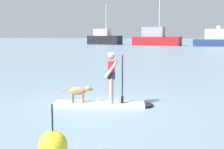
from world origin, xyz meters
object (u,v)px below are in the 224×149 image
Objects in this scene: person_paddler at (112,74)px; marker_buoy at (53,145)px; moored_boat_center at (221,40)px; dog at (79,91)px; paddleboard at (106,104)px; moored_boat_outer at (156,39)px; moored_boat_port at (104,38)px.

person_paddler is 4.53m from marker_buoy.
person_paddler is 0.14× the size of moored_boat_center.
moored_boat_center is at bearing 91.03° from dog.
moored_boat_center is at bearing 92.02° from person_paddler.
paddleboard is 0.28× the size of moored_boat_center.
paddleboard is at bearing -74.92° from moored_boat_outer.
moored_boat_center is (-1.85, 57.37, 1.25)m from paddleboard.
dog is 59.48m from moored_boat_outer.
person_paddler reaches higher than paddleboard.
moored_boat_center is 11.30× the size of marker_buoy.
moored_boat_port is 0.81× the size of moored_boat_center.
moored_boat_outer is (-14.63, 57.64, 1.05)m from dog.
paddleboard is at bearing 103.07° from marker_buoy.
moored_boat_port is 27.55m from moored_boat_center.
dog is 0.08× the size of moored_boat_center.
moored_boat_center is 61.76m from marker_buoy.
person_paddler is 1.57× the size of marker_buoy.
moored_boat_port is 70.94m from marker_buoy.
moored_boat_outer is at bearing 105.08° from paddleboard.
marker_buoy is (1.81, -3.99, -0.19)m from dog.
marker_buoy is (30.29, -64.14, -1.19)m from moored_boat_port.
marker_buoy reaches higher than dog.
marker_buoy is (16.44, -61.63, -1.24)m from moored_boat_outer.
paddleboard is at bearing -158.04° from person_paddler.
moored_boat_port is at bearing 174.90° from moored_boat_center.
paddleboard is 59.38m from moored_boat_outer.
dog is at bearing -158.04° from paddleboard.
moored_boat_port reaches higher than person_paddler.
moored_boat_outer reaches higher than moored_boat_center.
moored_boat_center is at bearing 0.24° from moored_boat_outer.
person_paddler is at bearing 100.67° from marker_buoy.
paddleboard is 4.44m from marker_buoy.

